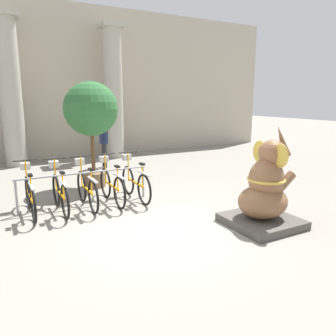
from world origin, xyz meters
The scene contains 13 objects.
ground_plane centered at (0.00, 0.00, 0.00)m, with size 60.00×60.00×0.00m, color gray.
building_facade centered at (0.00, 8.60, 3.00)m, with size 20.00×0.20×6.00m.
column_left centered at (-1.85, 7.60, 2.62)m, with size 0.90×0.90×5.16m.
column_right centered at (1.85, 7.60, 2.62)m, with size 0.90×0.90×5.16m.
bike_rack centered at (-0.84, 1.95, 0.58)m, with size 2.92×0.05×0.77m.
bicycle_0 centered at (-2.00, 1.87, 0.43)m, with size 0.48×1.70×1.09m.
bicycle_1 centered at (-1.42, 1.80, 0.43)m, with size 0.48×1.70×1.09m.
bicycle_2 centered at (-0.84, 1.84, 0.43)m, with size 0.48×1.70×1.09m.
bicycle_3 centered at (-0.26, 1.86, 0.43)m, with size 0.48×1.70×1.09m.
bicycle_4 centered at (0.32, 1.86, 0.43)m, with size 0.48×1.70×1.09m.
elephant_statue centered at (1.84, -0.81, 0.64)m, with size 1.24×1.24×1.91m.
person_pedestrian centered at (0.82, 5.79, 1.03)m, with size 0.23×0.47×1.72m.
potted_tree centered at (-0.22, 3.44, 2.00)m, with size 1.41×1.41×2.80m.
Camera 1 is at (-2.56, -5.14, 2.36)m, focal length 35.00 mm.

